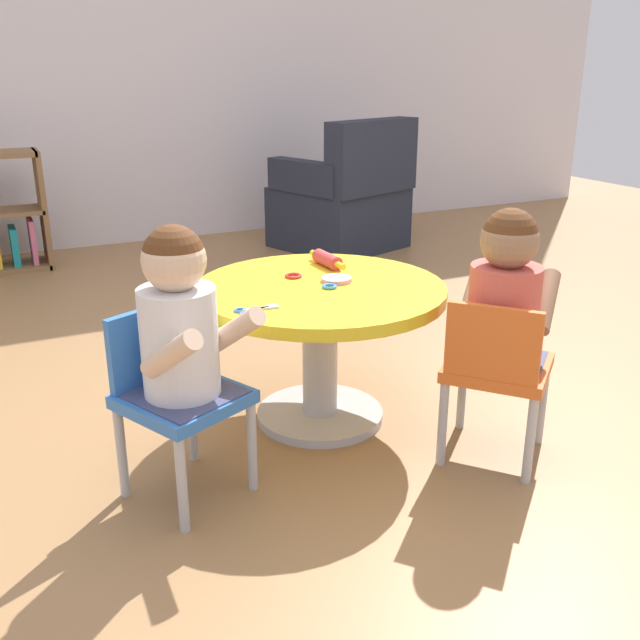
# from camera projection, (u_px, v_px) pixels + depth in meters

# --- Properties ---
(ground_plane) EXTENTS (10.00, 10.00, 0.00)m
(ground_plane) POSITION_uv_depth(u_px,v_px,m) (320.00, 418.00, 2.52)
(ground_plane) COLOR #9E7247
(back_wall) EXTENTS (8.00, 0.12, 2.80)m
(back_wall) POSITION_uv_depth(u_px,v_px,m) (116.00, 26.00, 4.58)
(back_wall) COLOR silver
(back_wall) RESTS_ON ground
(craft_table) EXTENTS (0.83, 0.83, 0.49)m
(craft_table) POSITION_uv_depth(u_px,v_px,m) (320.00, 321.00, 2.40)
(craft_table) COLOR silver
(craft_table) RESTS_ON ground
(child_chair_left) EXTENTS (0.40, 0.40, 0.54)m
(child_chair_left) POSITION_uv_depth(u_px,v_px,m) (175.00, 393.00, 2.00)
(child_chair_left) COLOR #B7B7BC
(child_chair_left) RESTS_ON ground
(seated_child_left) EXTENTS (0.39, 0.43, 0.51)m
(seated_child_left) POSITION_uv_depth(u_px,v_px,m) (179.00, 320.00, 1.90)
(seated_child_left) COLOR #3F4772
(seated_child_left) RESTS_ON ground
(child_chair_right) EXTENTS (0.42, 0.42, 0.54)m
(child_chair_right) POSITION_uv_depth(u_px,v_px,m) (496.00, 369.00, 2.16)
(child_chair_right) COLOR #B7B7BC
(child_chair_right) RESTS_ON ground
(seated_child_right) EXTENTS (0.44, 0.43, 0.51)m
(seated_child_right) POSITION_uv_depth(u_px,v_px,m) (505.00, 294.00, 2.12)
(seated_child_right) COLOR #3F4772
(seated_child_right) RESTS_ON ground
(armchair_dark) EXTENTS (0.90, 0.91, 0.85)m
(armchair_dark) POSITION_uv_depth(u_px,v_px,m) (344.00, 202.00, 4.74)
(armchair_dark) COLOR #232838
(armchair_dark) RESTS_ON ground
(rolling_pin) EXTENTS (0.06, 0.23, 0.05)m
(rolling_pin) POSITION_uv_depth(u_px,v_px,m) (327.00, 260.00, 2.56)
(rolling_pin) COLOR #D83F3F
(rolling_pin) RESTS_ON craft_table
(craft_scissors) EXTENTS (0.14, 0.08, 0.01)m
(craft_scissors) POSITION_uv_depth(u_px,v_px,m) (251.00, 311.00, 2.10)
(craft_scissors) COLOR silver
(craft_scissors) RESTS_ON craft_table
(playdough_blob_0) EXTENTS (0.10, 0.10, 0.01)m
(playdough_blob_0) POSITION_uv_depth(u_px,v_px,m) (336.00, 279.00, 2.39)
(playdough_blob_0) COLOR pink
(playdough_blob_0) RESTS_ON craft_table
(cookie_cutter_0) EXTENTS (0.06, 0.06, 0.01)m
(cookie_cutter_0) POSITION_uv_depth(u_px,v_px,m) (293.00, 276.00, 2.44)
(cookie_cutter_0) COLOR red
(cookie_cutter_0) RESTS_ON craft_table
(cookie_cutter_1) EXTENTS (0.05, 0.05, 0.01)m
(cookie_cutter_1) POSITION_uv_depth(u_px,v_px,m) (329.00, 286.00, 2.32)
(cookie_cutter_1) COLOR #3F99D8
(cookie_cutter_1) RESTS_ON craft_table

